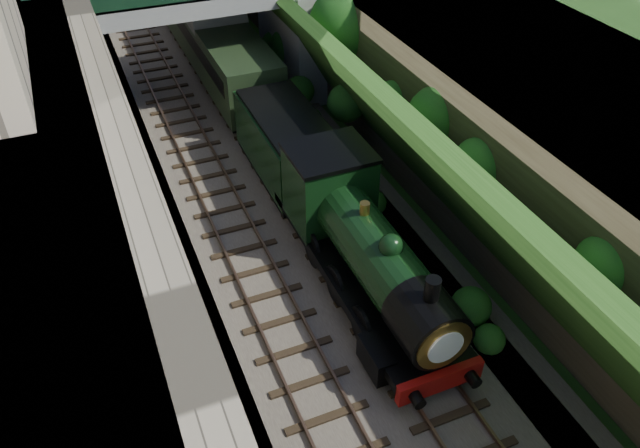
# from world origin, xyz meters

# --- Properties ---
(trackbed) EXTENTS (10.00, 90.00, 0.20)m
(trackbed) POSITION_xyz_m (0.00, 20.00, 0.10)
(trackbed) COLOR #473F38
(trackbed) RESTS_ON ground
(retaining_wall) EXTENTS (1.00, 90.00, 7.00)m
(retaining_wall) POSITION_xyz_m (-5.50, 20.00, 3.50)
(retaining_wall) COLOR #756B56
(retaining_wall) RESTS_ON ground
(street_plateau_left) EXTENTS (6.00, 90.00, 7.00)m
(street_plateau_left) POSITION_xyz_m (-9.00, 20.00, 3.50)
(street_plateau_left) COLOR #262628
(street_plateau_left) RESTS_ON ground
(street_plateau_right) EXTENTS (8.00, 90.00, 6.25)m
(street_plateau_right) POSITION_xyz_m (9.50, 20.00, 3.12)
(street_plateau_right) COLOR #262628
(street_plateau_right) RESTS_ON ground
(embankment_slope) EXTENTS (4.34, 90.00, 6.36)m
(embankment_slope) POSITION_xyz_m (5.02, 19.97, 2.80)
(embankment_slope) COLOR #1E4714
(embankment_slope) RESTS_ON ground
(track_left) EXTENTS (2.50, 90.00, 0.20)m
(track_left) POSITION_xyz_m (-2.00, 20.00, 0.25)
(track_left) COLOR black
(track_left) RESTS_ON trackbed
(track_right) EXTENTS (2.50, 90.00, 0.20)m
(track_right) POSITION_xyz_m (1.20, 20.00, 0.25)
(track_right) COLOR black
(track_right) RESTS_ON trackbed
(road_bridge) EXTENTS (16.00, 6.40, 7.25)m
(road_bridge) POSITION_xyz_m (0.94, 24.00, 4.08)
(road_bridge) COLOR gray
(road_bridge) RESTS_ON ground
(tree) EXTENTS (3.60, 3.80, 6.60)m
(tree) POSITION_xyz_m (5.91, 19.32, 4.65)
(tree) COLOR black
(tree) RESTS_ON ground
(locomotive) EXTENTS (3.10, 10.22, 3.83)m
(locomotive) POSITION_xyz_m (1.20, 7.67, 1.89)
(locomotive) COLOR black
(locomotive) RESTS_ON trackbed
(tender) EXTENTS (2.70, 6.00, 3.05)m
(tender) POSITION_xyz_m (1.20, 15.03, 1.62)
(tender) COLOR black
(tender) RESTS_ON trackbed
(coach_front) EXTENTS (2.90, 18.00, 3.70)m
(coach_front) POSITION_xyz_m (1.20, 27.63, 2.05)
(coach_front) COLOR black
(coach_front) RESTS_ON trackbed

